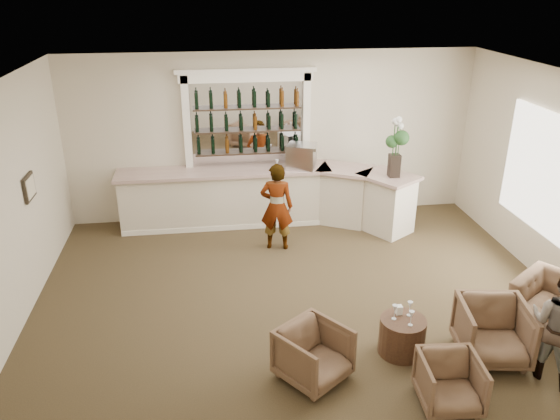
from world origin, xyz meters
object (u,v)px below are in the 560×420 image
object	(u,v)px
sommelier	(277,207)
armchair_right	(493,331)
bar_counter	(268,197)
guest	(560,325)
armchair_far	(559,308)
armchair_center	(450,383)
espresso_machine	(301,156)
armchair_left	(314,354)
flower_vase	(396,143)
cocktail_table	(402,336)

from	to	relation	value
sommelier	armchair_right	distance (m)	4.20
bar_counter	guest	world-z (taller)	guest
sommelier	guest	world-z (taller)	sommelier
sommelier	armchair_far	bearing A→B (deg)	150.76
armchair_right	armchair_center	bearing A→B (deg)	-130.43
guest	armchair_right	size ratio (longest dim) A/B	1.74
armchair_center	armchair_right	world-z (taller)	armchair_right
sommelier	armchair_center	size ratio (longest dim) A/B	2.34
armchair_center	espresso_machine	size ratio (longest dim) A/B	1.29
sommelier	armchair_left	bearing A→B (deg)	101.23
armchair_far	espresso_machine	bearing A→B (deg)	179.34
armchair_center	flower_vase	bearing A→B (deg)	84.70
armchair_center	espresso_machine	xyz separation A→B (m)	(-0.80, 5.30, 1.06)
armchair_center	armchair_far	bearing A→B (deg)	34.05
bar_counter	flower_vase	world-z (taller)	flower_vase
armchair_left	flower_vase	size ratio (longest dim) A/B	0.68
flower_vase	armchair_far	bearing A→B (deg)	-69.10
armchair_left	armchair_far	xyz separation A→B (m)	(3.55, 0.52, 0.01)
guest	armchair_left	xyz separation A→B (m)	(-2.89, 0.37, -0.40)
espresso_machine	guest	bearing A→B (deg)	-44.58
armchair_far	flower_vase	world-z (taller)	flower_vase
sommelier	armchair_left	distance (m)	3.59
armchair_right	flower_vase	size ratio (longest dim) A/B	0.76
sommelier	guest	size ratio (longest dim) A/B	1.07
bar_counter	guest	xyz separation A→B (m)	(2.91, -4.98, 0.17)
bar_counter	cocktail_table	world-z (taller)	bar_counter
armchair_far	sommelier	bearing A→B (deg)	-166.67
espresso_machine	sommelier	bearing A→B (deg)	-98.97
guest	espresso_machine	bearing A→B (deg)	-6.50
armchair_center	flower_vase	world-z (taller)	flower_vase
bar_counter	armchair_center	distance (m)	5.48
bar_counter	cocktail_table	distance (m)	4.46
cocktail_table	armchair_left	size ratio (longest dim) A/B	0.78
bar_counter	sommelier	bearing A→B (deg)	-87.99
armchair_center	armchair_far	world-z (taller)	armchair_far
bar_counter	armchair_far	bearing A→B (deg)	-48.93
espresso_machine	cocktail_table	bearing A→B (deg)	-60.92
espresso_machine	armchair_center	bearing A→B (deg)	-60.20
bar_counter	armchair_center	size ratio (longest dim) A/B	8.34
bar_counter	armchair_left	size ratio (longest dim) A/B	7.46
espresso_machine	flower_vase	world-z (taller)	flower_vase
cocktail_table	armchair_right	size ratio (longest dim) A/B	0.69
armchair_right	espresso_machine	world-z (taller)	espresso_machine
guest	armchair_center	distance (m)	1.54
guest	espresso_machine	xyz separation A→B (m)	(-2.25, 5.00, 0.63)
sommelier	espresso_machine	distance (m)	1.36
bar_counter	armchair_center	world-z (taller)	bar_counter
armchair_far	guest	bearing A→B (deg)	-72.22
bar_counter	flower_vase	size ratio (longest dim) A/B	5.07
armchair_center	armchair_far	distance (m)	2.41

